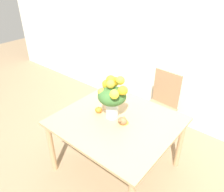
# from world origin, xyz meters

# --- Properties ---
(ground_plane) EXTENTS (12.00, 12.00, 0.00)m
(ground_plane) POSITION_xyz_m (0.00, 0.00, 0.00)
(ground_plane) COLOR #8E7556
(wall_back) EXTENTS (8.00, 0.06, 2.70)m
(wall_back) POSITION_xyz_m (0.00, 1.36, 1.35)
(wall_back) COLOR silver
(wall_back) RESTS_ON ground_plane
(dining_table) EXTENTS (1.24, 1.12, 0.72)m
(dining_table) POSITION_xyz_m (0.00, 0.00, 0.64)
(dining_table) COLOR tan
(dining_table) RESTS_ON ground_plane
(flower_vase) EXTENTS (0.34, 0.31, 0.47)m
(flower_vase) POSITION_xyz_m (-0.08, 0.02, 0.98)
(flower_vase) COLOR silver
(flower_vase) RESTS_ON dining_table
(pumpkin) EXTENTS (0.08, 0.08, 0.07)m
(pumpkin) POSITION_xyz_m (-0.25, -0.02, 0.75)
(pumpkin) COLOR orange
(pumpkin) RESTS_ON dining_table
(turkey_figurine) EXTENTS (0.10, 0.14, 0.09)m
(turkey_figurine) POSITION_xyz_m (0.09, -0.00, 0.76)
(turkey_figurine) COLOR #936642
(turkey_figurine) RESTS_ON dining_table
(dining_chair_near_window) EXTENTS (0.45, 0.45, 0.95)m
(dining_chair_near_window) POSITION_xyz_m (0.06, 0.90, 0.48)
(dining_chair_near_window) COLOR #9E7A56
(dining_chair_near_window) RESTS_ON ground_plane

